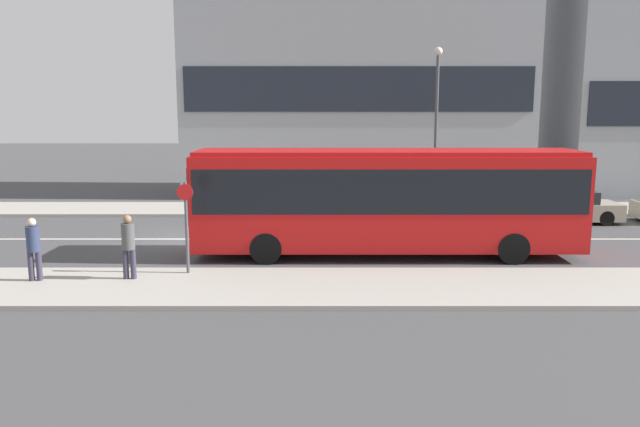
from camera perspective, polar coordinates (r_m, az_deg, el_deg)
ground_plane at (r=22.69m, az=-10.66°, el=-2.31°), size 120.00×120.00×0.00m
sidewalk_near at (r=16.76m, az=-14.66°, el=-6.52°), size 44.00×3.50×0.13m
sidewalk_far at (r=28.73m, az=-8.35°, el=0.40°), size 44.00×3.50×0.13m
lane_centerline at (r=22.69m, az=-10.66°, el=-2.30°), size 41.80×0.16×0.01m
apartment_block_left_tower at (r=34.84m, az=3.53°, el=18.59°), size 17.99×6.23×20.12m
city_bus at (r=19.61m, az=6.27°, el=1.64°), size 12.00×2.47×3.35m
parked_car_0 at (r=27.35m, az=21.88°, el=0.52°), size 3.98×1.70×1.32m
pedestrian_near_stop at (r=17.99m, az=-24.54°, el=-2.65°), size 0.35×0.34×1.68m
pedestrian_down_pavement at (r=17.28m, az=-16.93°, el=-2.56°), size 0.35×0.34×1.73m
bus_stop_sign at (r=17.38m, az=-11.93°, el=-0.58°), size 0.44×0.12×2.53m
street_lamp at (r=27.55m, az=10.80°, el=9.02°), size 0.36×0.36×7.03m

